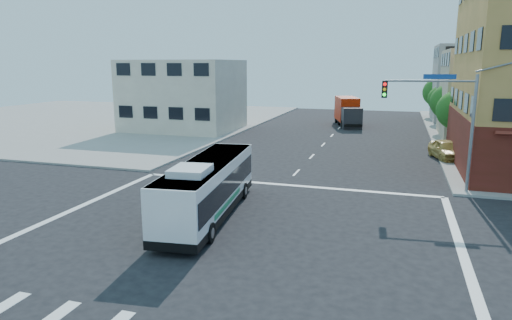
% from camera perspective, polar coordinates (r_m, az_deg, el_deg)
% --- Properties ---
extents(ground, '(120.00, 120.00, 0.00)m').
position_cam_1_polar(ground, '(20.53, -2.82, -9.72)').
color(ground, black).
rests_on(ground, ground).
extents(sidewalk_nw, '(50.00, 50.00, 0.15)m').
position_cam_1_polar(sidewalk_nw, '(67.73, -20.84, 4.80)').
color(sidewalk_nw, gray).
rests_on(sidewalk_nw, ground).
extents(building_east_near, '(12.06, 10.06, 9.00)m').
position_cam_1_polar(building_east_near, '(53.00, 28.78, 7.16)').
color(building_east_near, tan).
rests_on(building_east_near, ground).
extents(building_east_far, '(12.06, 10.06, 10.00)m').
position_cam_1_polar(building_east_far, '(66.74, 26.52, 8.50)').
color(building_east_far, '#A2A29D').
rests_on(building_east_far, ground).
extents(building_west, '(12.06, 10.06, 8.00)m').
position_cam_1_polar(building_west, '(53.52, -9.05, 7.97)').
color(building_west, beige).
rests_on(building_west, ground).
extents(signal_mast_ne, '(7.91, 1.13, 8.07)m').
position_cam_1_polar(signal_mast_ne, '(28.75, 22.25, 5.88)').
color(signal_mast_ne, gray).
rests_on(signal_mast_ne, ground).
extents(street_tree_a, '(3.60, 3.60, 5.53)m').
position_cam_1_polar(street_tree_a, '(46.30, 23.91, 5.98)').
color(street_tree_a, '#372514').
rests_on(street_tree_a, ground).
extents(street_tree_b, '(3.80, 3.80, 5.79)m').
position_cam_1_polar(street_tree_b, '(54.22, 23.02, 6.96)').
color(street_tree_b, '#372514').
rests_on(street_tree_b, ground).
extents(street_tree_c, '(3.40, 3.40, 5.29)m').
position_cam_1_polar(street_tree_c, '(62.19, 22.31, 7.26)').
color(street_tree_c, '#372514').
rests_on(street_tree_c, ground).
extents(street_tree_d, '(4.00, 4.00, 6.03)m').
position_cam_1_polar(street_tree_d, '(70.12, 21.81, 8.08)').
color(street_tree_d, '#372514').
rests_on(street_tree_d, ground).
extents(transit_bus, '(3.42, 10.80, 3.14)m').
position_cam_1_polar(transit_bus, '(22.95, -5.97, -3.38)').
color(transit_bus, black).
rests_on(transit_bus, ground).
extents(box_truck, '(4.22, 8.03, 3.47)m').
position_cam_1_polar(box_truck, '(58.10, 11.41, 5.88)').
color(box_truck, '#242429').
rests_on(box_truck, ground).
extents(parked_car, '(2.90, 4.94, 1.58)m').
position_cam_1_polar(parked_car, '(39.84, 22.69, 1.20)').
color(parked_car, '#B69642').
rests_on(parked_car, ground).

